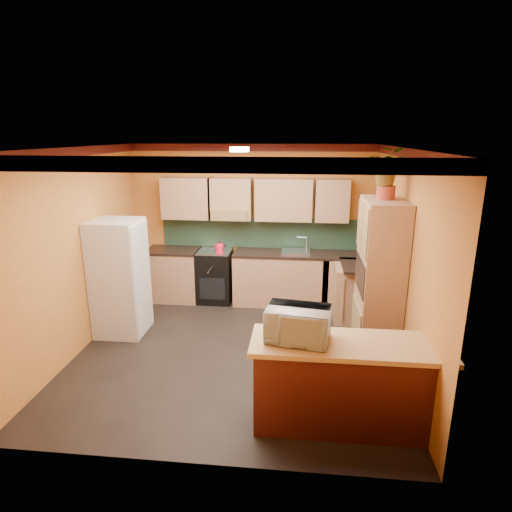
# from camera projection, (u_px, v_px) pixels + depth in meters

# --- Properties ---
(room_shell) EXTENTS (4.24, 4.24, 2.72)m
(room_shell) POSITION_uv_depth(u_px,v_px,m) (238.00, 196.00, 5.55)
(room_shell) COLOR black
(room_shell) RESTS_ON ground
(base_cabinets_back) EXTENTS (3.65, 0.60, 0.88)m
(base_cabinets_back) POSITION_uv_depth(u_px,v_px,m) (251.00, 278.00, 7.45)
(base_cabinets_back) COLOR tan
(base_cabinets_back) RESTS_ON ground
(countertop_back) EXTENTS (3.65, 0.62, 0.04)m
(countertop_back) POSITION_uv_depth(u_px,v_px,m) (250.00, 253.00, 7.33)
(countertop_back) COLOR black
(countertop_back) RESTS_ON base_cabinets_back
(stove) EXTENTS (0.58, 0.58, 0.91)m
(stove) POSITION_uv_depth(u_px,v_px,m) (215.00, 276.00, 7.51)
(stove) COLOR black
(stove) RESTS_ON ground
(kettle) EXTENTS (0.20, 0.20, 0.18)m
(kettle) POSITION_uv_depth(u_px,v_px,m) (220.00, 247.00, 7.30)
(kettle) COLOR red
(kettle) RESTS_ON stove
(sink) EXTENTS (0.48, 0.40, 0.03)m
(sink) POSITION_uv_depth(u_px,v_px,m) (296.00, 252.00, 7.24)
(sink) COLOR silver
(sink) RESTS_ON countertop_back
(base_cabinets_right) EXTENTS (0.60, 0.80, 0.88)m
(base_cabinets_right) POSITION_uv_depth(u_px,v_px,m) (360.00, 294.00, 6.71)
(base_cabinets_right) COLOR tan
(base_cabinets_right) RESTS_ON ground
(countertop_right) EXTENTS (0.62, 0.80, 0.04)m
(countertop_right) POSITION_uv_depth(u_px,v_px,m) (362.00, 266.00, 6.58)
(countertop_right) COLOR black
(countertop_right) RESTS_ON base_cabinets_right
(fridge) EXTENTS (0.68, 0.66, 1.70)m
(fridge) POSITION_uv_depth(u_px,v_px,m) (119.00, 278.00, 6.19)
(fridge) COLOR silver
(fridge) RESTS_ON ground
(pantry) EXTENTS (0.48, 0.90, 2.10)m
(pantry) POSITION_uv_depth(u_px,v_px,m) (379.00, 282.00, 5.40)
(pantry) COLOR tan
(pantry) RESTS_ON ground
(fern_pot) EXTENTS (0.22, 0.22, 0.16)m
(fern_pot) POSITION_uv_depth(u_px,v_px,m) (386.00, 192.00, 5.14)
(fern_pot) COLOR #A03926
(fern_pot) RESTS_ON pantry
(fern) EXTENTS (0.50, 0.46, 0.46)m
(fern) POSITION_uv_depth(u_px,v_px,m) (388.00, 166.00, 5.05)
(fern) COLOR tan
(fern) RESTS_ON fern_pot
(breakfast_bar) EXTENTS (1.80, 0.55, 0.88)m
(breakfast_bar) POSITION_uv_depth(u_px,v_px,m) (346.00, 387.00, 4.24)
(breakfast_bar) COLOR #501C12
(breakfast_bar) RESTS_ON ground
(bar_top) EXTENTS (1.90, 0.65, 0.05)m
(bar_top) POSITION_uv_depth(u_px,v_px,m) (349.00, 345.00, 4.11)
(bar_top) COLOR tan
(bar_top) RESTS_ON breakfast_bar
(microwave) EXTENTS (0.66, 0.49, 0.33)m
(microwave) POSITION_uv_depth(u_px,v_px,m) (298.00, 324.00, 4.11)
(microwave) COLOR silver
(microwave) RESTS_ON bar_top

